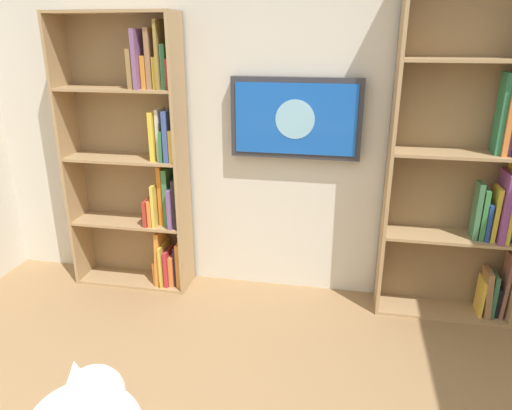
% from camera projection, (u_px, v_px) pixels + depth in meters
% --- Properties ---
extents(wall_back, '(4.52, 0.06, 2.70)m').
position_uv_depth(wall_back, '(286.00, 107.00, 3.24)').
color(wall_back, silver).
rests_on(wall_back, ground).
extents(bookshelf_left, '(0.87, 0.28, 2.24)m').
position_uv_depth(bookshelf_left, '(478.00, 159.00, 2.95)').
color(bookshelf_left, tan).
rests_on(bookshelf_left, ground).
extents(bookshelf_right, '(0.87, 0.28, 1.96)m').
position_uv_depth(bookshelf_right, '(141.00, 162.00, 3.40)').
color(bookshelf_right, tan).
rests_on(bookshelf_right, ground).
extents(wall_mounted_tv, '(0.88, 0.07, 0.54)m').
position_uv_depth(wall_mounted_tv, '(296.00, 119.00, 3.17)').
color(wall_mounted_tv, '#333338').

